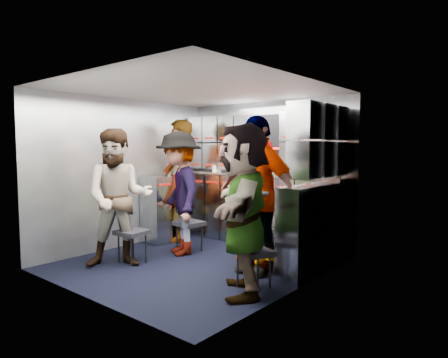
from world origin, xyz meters
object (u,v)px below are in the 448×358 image
Objects in this scene: attendant_arc_b at (179,193)px; attendant_standing at (178,181)px; jump_seat_center at (265,228)px; attendant_arc_d at (256,194)px; attendant_arc_a at (119,198)px; attendant_arc_c at (258,200)px; jump_seat_near_right at (254,254)px; attendant_arc_e at (243,209)px; jump_seat_near_left at (132,234)px; jump_seat_mid_right at (265,236)px; jump_seat_mid_left at (189,225)px.

attendant_standing is at bearing 167.86° from attendant_arc_b.
attendant_arc_d is at bearing -65.99° from jump_seat_center.
attendant_arc_a is (0.43, -1.38, -0.10)m from attendant_standing.
attendant_arc_c is at bearing 53.91° from attendant_arc_b.
attendant_arc_c is at bearing 53.68° from attendant_standing.
attendant_standing reaches higher than attendant_arc_d.
attendant_arc_c is (1.12, 1.25, -0.06)m from attendant_arc_a.
attendant_arc_d reaches higher than jump_seat_near_right.
attendant_standing is 1.03× the size of attendant_arc_d.
attendant_standing is 1.11× the size of attendant_arc_e.
attendant_arc_c is at bearing 125.63° from attendant_arc_d.
jump_seat_near_right is at bearing -35.61° from attendant_arc_a.
jump_seat_mid_right reaches higher than jump_seat_near_left.
attendant_arc_e is at bearing -65.48° from jump_seat_center.
jump_seat_near_left is 1.39m from attendant_standing.
jump_seat_near_right is at bearing -61.81° from jump_seat_center.
attendant_arc_b is (0.15, 0.66, 0.46)m from jump_seat_near_left.
attendant_arc_b is at bearing 15.36° from attendant_standing.
jump_seat_center reaches higher than jump_seat_near_right.
jump_seat_mid_left is at bearing 80.05° from jump_seat_near_left.
attendant_arc_e is (1.52, -0.80, 0.46)m from jump_seat_mid_left.
attendant_standing is (-1.55, -0.05, 0.53)m from jump_seat_center.
jump_seat_mid_right is at bearing -11.79° from attendant_arc_a.
jump_seat_mid_left is at bearing -157.00° from jump_seat_center.
attendant_arc_a is at bearing -90.00° from jump_seat_near_left.
attendant_arc_c is at bearing 123.00° from jump_seat_near_right.
attendant_arc_d is (1.22, -0.15, 0.52)m from jump_seat_mid_left.
jump_seat_near_right is at bearing -49.20° from attendant_arc_c.
jump_seat_mid_right is 1.01× the size of jump_seat_near_right.
jump_seat_center is at bearing 62.29° from attendant_arc_b.
attendant_standing is (-2.10, 0.98, 0.57)m from jump_seat_near_right.
jump_seat_center is at bearing 166.63° from attendant_arc_e.
attendant_arc_c is 1.17m from attendant_arc_e.
attendant_arc_a reaches higher than jump_seat_mid_left.
jump_seat_mid_left is 0.22× the size of attendant_standing.
jump_seat_near_right is 0.26× the size of attendant_arc_a.
jump_seat_near_left is 0.25× the size of attendant_arc_e.
attendant_arc_a reaches higher than attendant_arc_c.
attendant_arc_b is at bearing 163.97° from jump_seat_near_right.
attendant_arc_c is (-0.00, -0.18, 0.38)m from jump_seat_center.
jump_seat_near_right is 0.51m from attendant_arc_e.
jump_seat_near_right is 0.24× the size of attendant_arc_d.
jump_seat_near_left reaches higher than jump_seat_near_right.
jump_seat_mid_left is at bearing 175.32° from attendant_arc_d.
jump_seat_center is 0.46m from jump_seat_mid_right.
jump_seat_near_left is 1.62m from attendant_arc_d.
jump_seat_near_left is at bearing -71.67° from attendant_arc_b.
attendant_arc_b is (-1.22, -0.21, 0.43)m from jump_seat_mid_right.
attendant_arc_c reaches higher than jump_seat_mid_left.
jump_seat_near_left is 1.60m from attendant_arc_c.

